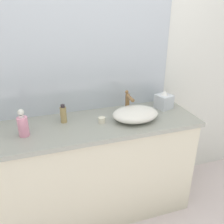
# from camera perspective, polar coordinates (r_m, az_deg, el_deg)

# --- Properties ---
(bathroom_wall_rear) EXTENTS (6.00, 0.06, 2.60)m
(bathroom_wall_rear) POSITION_cam_1_polar(r_m,az_deg,el_deg) (1.97, -4.76, 12.79)
(bathroom_wall_rear) COLOR silver
(bathroom_wall_rear) RESTS_ON ground
(vanity_counter) EXTENTS (1.69, 0.52, 0.87)m
(vanity_counter) POSITION_cam_1_polar(r_m,az_deg,el_deg) (2.04, -5.09, -13.71)
(vanity_counter) COLOR beige
(vanity_counter) RESTS_ON ground
(wall_mirror_panel) EXTENTS (1.53, 0.01, 1.17)m
(wall_mirror_panel) POSITION_cam_1_polar(r_m,az_deg,el_deg) (1.88, -8.22, 16.87)
(wall_mirror_panel) COLOR #B2BCC6
(wall_mirror_panel) RESTS_ON vanity_counter
(sink_basin) EXTENTS (0.36, 0.28, 0.10)m
(sink_basin) POSITION_cam_1_polar(r_m,az_deg,el_deg) (1.84, 5.55, -0.47)
(sink_basin) COLOR silver
(sink_basin) RESTS_ON vanity_counter
(faucet) EXTENTS (0.03, 0.15, 0.18)m
(faucet) POSITION_cam_1_polar(r_m,az_deg,el_deg) (1.95, 3.86, 2.73)
(faucet) COLOR olive
(faucet) RESTS_ON vanity_counter
(soap_dispenser) EXTENTS (0.07, 0.07, 0.19)m
(soap_dispenser) POSITION_cam_1_polar(r_m,az_deg,el_deg) (1.71, -20.37, -2.90)
(soap_dispenser) COLOR pink
(soap_dispenser) RESTS_ON vanity_counter
(lotion_bottle) EXTENTS (0.05, 0.05, 0.14)m
(lotion_bottle) POSITION_cam_1_polar(r_m,az_deg,el_deg) (1.83, -11.46, -0.52)
(lotion_bottle) COLOR #A48B56
(lotion_bottle) RESTS_ON vanity_counter
(tissue_box) EXTENTS (0.15, 0.15, 0.16)m
(tissue_box) POSITION_cam_1_polar(r_m,az_deg,el_deg) (2.09, 12.21, 2.64)
(tissue_box) COLOR silver
(tissue_box) RESTS_ON vanity_counter
(candle_jar) EXTENTS (0.05, 0.05, 0.04)m
(candle_jar) POSITION_cam_1_polar(r_m,az_deg,el_deg) (1.81, -2.43, -1.91)
(candle_jar) COLOR beige
(candle_jar) RESTS_ON vanity_counter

